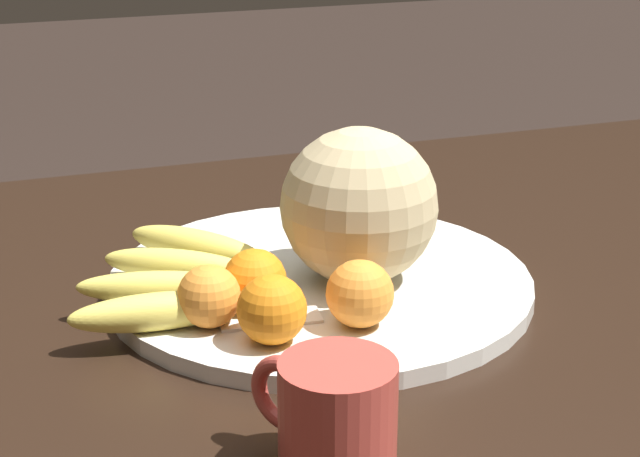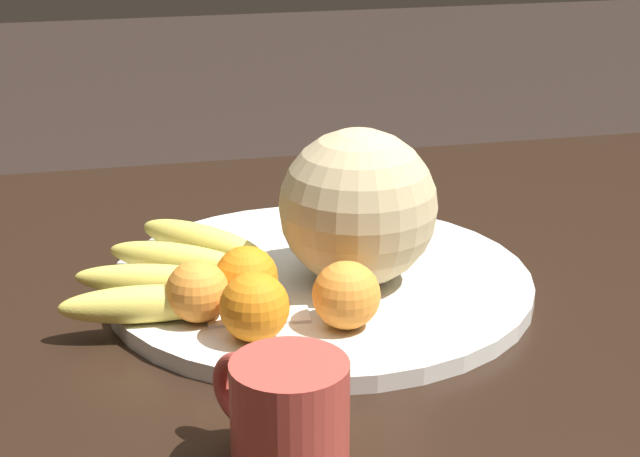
{
  "view_description": "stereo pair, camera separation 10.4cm",
  "coord_description": "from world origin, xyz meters",
  "px_view_note": "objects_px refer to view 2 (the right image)",
  "views": [
    {
      "loc": [
        0.36,
        0.94,
        1.16
      ],
      "look_at": [
        0.04,
        0.02,
        0.79
      ],
      "focal_mm": 60.0,
      "sensor_mm": 36.0,
      "label": 1
    },
    {
      "loc": [
        0.26,
        0.97,
        1.16
      ],
      "look_at": [
        0.04,
        0.02,
        0.79
      ],
      "focal_mm": 60.0,
      "sensor_mm": 36.0,
      "label": 2
    }
  ],
  "objects_px": {
    "melon": "(358,207)",
    "ceramic_mug": "(287,416)",
    "fruit_bowl": "(320,283)",
    "orange_front_left": "(255,307)",
    "orange_back_left": "(346,295)",
    "orange_front_right": "(246,277)",
    "produce_tag": "(259,316)",
    "kitchen_table": "(351,357)",
    "banana_bunch": "(175,270)",
    "orange_mid_center": "(197,291)"
  },
  "relations": [
    {
      "from": "melon",
      "to": "produce_tag",
      "type": "relative_size",
      "value": 1.6
    },
    {
      "from": "ceramic_mug",
      "to": "produce_tag",
      "type": "bearing_deg",
      "value": -94.46
    },
    {
      "from": "orange_front_right",
      "to": "produce_tag",
      "type": "distance_m",
      "value": 0.04
    },
    {
      "from": "fruit_bowl",
      "to": "orange_front_right",
      "type": "bearing_deg",
      "value": 34.02
    },
    {
      "from": "melon",
      "to": "banana_bunch",
      "type": "height_order",
      "value": "melon"
    },
    {
      "from": "orange_front_left",
      "to": "ceramic_mug",
      "type": "relative_size",
      "value": 0.57
    },
    {
      "from": "orange_front_right",
      "to": "orange_back_left",
      "type": "bearing_deg",
      "value": 142.27
    },
    {
      "from": "melon",
      "to": "orange_front_left",
      "type": "relative_size",
      "value": 2.5
    },
    {
      "from": "fruit_bowl",
      "to": "orange_front_left",
      "type": "distance_m",
      "value": 0.15
    },
    {
      "from": "ceramic_mug",
      "to": "orange_back_left",
      "type": "bearing_deg",
      "value": -116.16
    },
    {
      "from": "produce_tag",
      "to": "ceramic_mug",
      "type": "relative_size",
      "value": 0.88
    },
    {
      "from": "produce_tag",
      "to": "orange_back_left",
      "type": "bearing_deg",
      "value": 160.52
    },
    {
      "from": "kitchen_table",
      "to": "orange_back_left",
      "type": "relative_size",
      "value": 26.21
    },
    {
      "from": "melon",
      "to": "banana_bunch",
      "type": "distance_m",
      "value": 0.19
    },
    {
      "from": "banana_bunch",
      "to": "orange_back_left",
      "type": "bearing_deg",
      "value": 164.42
    },
    {
      "from": "orange_front_right",
      "to": "orange_mid_center",
      "type": "xyz_separation_m",
      "value": [
        0.05,
        0.02,
        -0.0
      ]
    },
    {
      "from": "kitchen_table",
      "to": "ceramic_mug",
      "type": "relative_size",
      "value": 14.87
    },
    {
      "from": "kitchen_table",
      "to": "banana_bunch",
      "type": "relative_size",
      "value": 6.8
    },
    {
      "from": "melon",
      "to": "orange_back_left",
      "type": "height_order",
      "value": "melon"
    },
    {
      "from": "banana_bunch",
      "to": "produce_tag",
      "type": "bearing_deg",
      "value": 152.76
    },
    {
      "from": "orange_front_right",
      "to": "ceramic_mug",
      "type": "height_order",
      "value": "ceramic_mug"
    },
    {
      "from": "kitchen_table",
      "to": "orange_front_right",
      "type": "xyz_separation_m",
      "value": [
        0.12,
        0.08,
        0.14
      ]
    },
    {
      "from": "orange_mid_center",
      "to": "orange_back_left",
      "type": "xyz_separation_m",
      "value": [
        -0.13,
        0.04,
        0.0
      ]
    },
    {
      "from": "melon",
      "to": "produce_tag",
      "type": "height_order",
      "value": "melon"
    },
    {
      "from": "melon",
      "to": "banana_bunch",
      "type": "bearing_deg",
      "value": -8.2
    },
    {
      "from": "orange_back_left",
      "to": "ceramic_mug",
      "type": "distance_m",
      "value": 0.2
    },
    {
      "from": "orange_front_left",
      "to": "orange_front_right",
      "type": "height_order",
      "value": "orange_front_left"
    },
    {
      "from": "kitchen_table",
      "to": "orange_back_left",
      "type": "bearing_deg",
      "value": 73.42
    },
    {
      "from": "kitchen_table",
      "to": "banana_bunch",
      "type": "distance_m",
      "value": 0.22
    },
    {
      "from": "orange_front_left",
      "to": "orange_front_right",
      "type": "relative_size",
      "value": 1.04
    },
    {
      "from": "kitchen_table",
      "to": "fruit_bowl",
      "type": "xyz_separation_m",
      "value": [
        0.04,
        0.02,
        0.1
      ]
    },
    {
      "from": "orange_back_left",
      "to": "ceramic_mug",
      "type": "relative_size",
      "value": 0.57
    },
    {
      "from": "ceramic_mug",
      "to": "fruit_bowl",
      "type": "bearing_deg",
      "value": -107.23
    },
    {
      "from": "orange_back_left",
      "to": "produce_tag",
      "type": "bearing_deg",
      "value": -25.48
    },
    {
      "from": "fruit_bowl",
      "to": "orange_front_left",
      "type": "bearing_deg",
      "value": 55.02
    },
    {
      "from": "banana_bunch",
      "to": "orange_front_right",
      "type": "distance_m",
      "value": 0.09
    },
    {
      "from": "orange_front_left",
      "to": "orange_back_left",
      "type": "height_order",
      "value": "same"
    },
    {
      "from": "melon",
      "to": "orange_front_left",
      "type": "bearing_deg",
      "value": 41.01
    },
    {
      "from": "orange_front_left",
      "to": "orange_front_right",
      "type": "bearing_deg",
      "value": -93.3
    },
    {
      "from": "banana_bunch",
      "to": "fruit_bowl",
      "type": "bearing_deg",
      "value": -156.53
    },
    {
      "from": "banana_bunch",
      "to": "orange_front_left",
      "type": "xyz_separation_m",
      "value": [
        -0.06,
        0.13,
        0.01
      ]
    },
    {
      "from": "kitchen_table",
      "to": "orange_front_right",
      "type": "distance_m",
      "value": 0.2
    },
    {
      "from": "melon",
      "to": "ceramic_mug",
      "type": "bearing_deg",
      "value": 65.81
    },
    {
      "from": "orange_mid_center",
      "to": "ceramic_mug",
      "type": "distance_m",
      "value": 0.23
    },
    {
      "from": "orange_front_left",
      "to": "ceramic_mug",
      "type": "bearing_deg",
      "value": 87.73
    },
    {
      "from": "orange_front_left",
      "to": "kitchen_table",
      "type": "bearing_deg",
      "value": -130.28
    },
    {
      "from": "orange_front_left",
      "to": "orange_back_left",
      "type": "xyz_separation_m",
      "value": [
        -0.08,
        -0.01,
        0.0
      ]
    },
    {
      "from": "orange_back_left",
      "to": "kitchen_table",
      "type": "bearing_deg",
      "value": -106.58
    },
    {
      "from": "orange_front_left",
      "to": "orange_front_right",
      "type": "xyz_separation_m",
      "value": [
        -0.0,
        -0.07,
        -0.0
      ]
    },
    {
      "from": "fruit_bowl",
      "to": "orange_front_right",
      "type": "xyz_separation_m",
      "value": [
        0.08,
        0.06,
        0.04
      ]
    }
  ]
}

